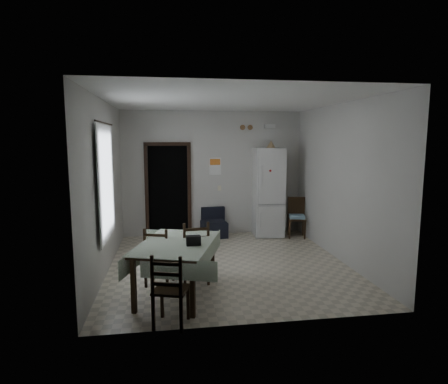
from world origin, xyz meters
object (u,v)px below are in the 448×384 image
fridge (268,192)px  dining_chair_near_head (171,289)px  dining_chair_far_right (194,251)px  navy_seat (214,223)px  dining_chair_far_left (159,255)px  dining_table (177,269)px  corner_chair (297,218)px

fridge → dining_chair_near_head: size_ratio=2.24×
dining_chair_far_right → navy_seat: bearing=-112.1°
dining_chair_near_head → dining_chair_far_right: bearing=-88.7°
navy_seat → dining_chair_far_left: 2.95m
navy_seat → dining_table: size_ratio=0.44×
navy_seat → dining_table: dining_table is taller
dining_chair_far_right → dining_chair_near_head: 1.39m
dining_table → dining_chair_far_left: bearing=137.0°
dining_chair_far_left → fridge: bearing=-115.7°
dining_chair_far_left → dining_chair_far_right: bearing=-164.5°
corner_chair → dining_chair_far_left: size_ratio=1.00×
dining_table → dining_chair_far_right: dining_chair_far_right is taller
navy_seat → fridge: bearing=-7.4°
dining_chair_far_left → dining_chair_near_head: size_ratio=1.00×
fridge → dining_chair_far_right: (-1.92, -2.71, -0.53)m
dining_table → dining_chair_far_left: (-0.26, 0.46, 0.07)m
fridge → dining_chair_near_head: 4.69m
dining_table → navy_seat: bearing=91.4°
corner_chair → dining_chair_far_left: (-3.06, -2.40, 0.00)m
navy_seat → dining_chair_near_head: bearing=-111.5°
navy_seat → dining_chair_near_head: 4.18m
fridge → dining_chair_far_right: bearing=-122.1°
fridge → dining_table: fridge is taller
dining_chair_near_head → dining_table: bearing=-79.4°
dining_table → dining_chair_far_right: bearing=76.5°
navy_seat → dining_chair_far_left: bearing=-121.1°
corner_chair → dining_chair_near_head: bearing=-114.5°
corner_chair → dining_chair_far_right: (-2.53, -2.41, 0.04)m
navy_seat → dining_chair_far_right: size_ratio=0.67×
dining_chair_far_left → dining_chair_near_head: dining_chair_near_head is taller
navy_seat → dining_chair_far_right: bearing=-110.9°
corner_chair → dining_chair_near_head: 4.74m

